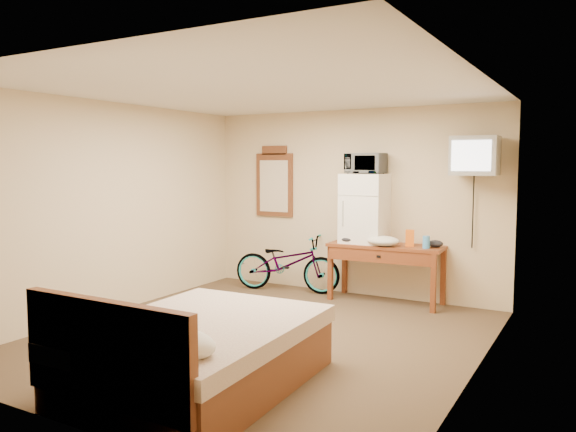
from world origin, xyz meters
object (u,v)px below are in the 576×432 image
object	(u,v)px
microwave	(366,163)
bed	(194,352)
blue_cup	(426,242)
desk	(385,253)
crt_television	(475,156)
wall_mirror	(274,182)
bicycle	(287,263)
mini_fridge	(365,208)

from	to	relation	value
microwave	bed	bearing A→B (deg)	-90.39
blue_cup	microwave	bearing A→B (deg)	171.73
desk	microwave	world-z (taller)	microwave
crt_television	wall_mirror	xyz separation A→B (m)	(-2.87, 0.25, -0.36)
blue_cup	bicycle	distance (m)	1.99
crt_television	bed	xyz separation A→B (m)	(-1.42, -3.40, -1.57)
blue_cup	bicycle	xyz separation A→B (m)	(-1.95, 0.01, -0.43)
desk	bed	bearing A→B (deg)	-96.01
desk	blue_cup	world-z (taller)	blue_cup
mini_fridge	blue_cup	xyz separation A→B (m)	(0.85, -0.12, -0.37)
mini_fridge	crt_television	size ratio (longest dim) A/B	1.48
desk	bed	world-z (taller)	bed
blue_cup	bed	size ratio (longest dim) A/B	0.08
crt_television	wall_mirror	bearing A→B (deg)	174.99
crt_television	wall_mirror	size ratio (longest dim) A/B	0.59
wall_mirror	bed	xyz separation A→B (m)	(1.45, -3.65, -1.21)
microwave	wall_mirror	distance (m)	1.54
blue_cup	bed	distance (m)	3.48
desk	blue_cup	bearing A→B (deg)	-5.74
desk	bicycle	world-z (taller)	bicycle
blue_cup	bicycle	bearing A→B (deg)	179.82
microwave	blue_cup	distance (m)	1.28
bicycle	blue_cup	bearing A→B (deg)	-101.28
microwave	bicycle	world-z (taller)	microwave
bed	desk	bearing A→B (deg)	83.99
mini_fridge	microwave	distance (m)	0.58
bicycle	bed	distance (m)	3.49
bicycle	bed	world-z (taller)	bed
mini_fridge	wall_mirror	bearing A→B (deg)	172.15
wall_mirror	bed	bearing A→B (deg)	-68.36
microwave	bed	distance (m)	3.75
microwave	bicycle	bearing A→B (deg)	-173.49
blue_cup	mini_fridge	bearing A→B (deg)	171.74
bicycle	bed	xyz separation A→B (m)	(1.05, -3.33, -0.10)
microwave	bed	size ratio (longest dim) A/B	0.24
wall_mirror	bicycle	world-z (taller)	wall_mirror
bed	bicycle	bearing A→B (deg)	107.55
mini_fridge	bicycle	xyz separation A→B (m)	(-1.10, -0.12, -0.80)
crt_television	bicycle	size ratio (longest dim) A/B	0.40
wall_mirror	bed	size ratio (longest dim) A/B	0.50
blue_cup	wall_mirror	size ratio (longest dim) A/B	0.15
mini_fridge	crt_television	xyz separation A→B (m)	(1.37, -0.05, 0.67)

